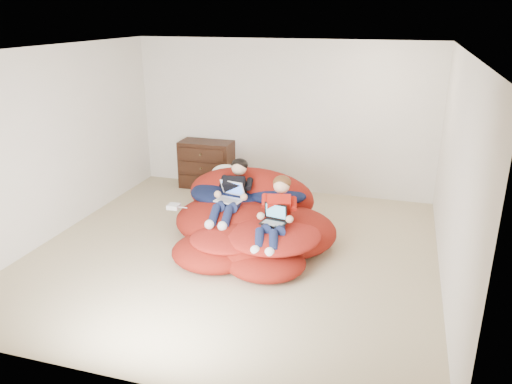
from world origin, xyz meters
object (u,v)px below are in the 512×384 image
(older_boy, at_px, (233,190))
(laptop_black, at_px, (274,218))
(dresser, at_px, (207,164))
(younger_boy, at_px, (276,211))
(beanbag_pile, at_px, (250,222))
(laptop_white, at_px, (230,195))

(older_boy, distance_m, laptop_black, 0.89)
(dresser, xyz_separation_m, older_boy, (1.10, -1.79, 0.26))
(older_boy, height_order, younger_boy, older_boy)
(dresser, distance_m, younger_boy, 2.88)
(older_boy, bearing_deg, younger_boy, -31.62)
(beanbag_pile, height_order, laptop_black, beanbag_pile)
(laptop_white, relative_size, laptop_black, 1.20)
(beanbag_pile, distance_m, younger_boy, 0.67)
(dresser, bearing_deg, laptop_black, -51.93)
(dresser, xyz_separation_m, beanbag_pile, (1.37, -1.87, -0.14))
(dresser, relative_size, beanbag_pile, 0.40)
(older_boy, height_order, laptop_black, older_boy)
(beanbag_pile, height_order, older_boy, older_boy)
(older_boy, xyz_separation_m, younger_boy, (0.71, -0.44, -0.05))
(dresser, bearing_deg, older_boy, -58.40)
(beanbag_pile, relative_size, older_boy, 2.02)
(beanbag_pile, xyz_separation_m, younger_boy, (0.44, -0.36, 0.35))
(beanbag_pile, relative_size, younger_boy, 2.14)
(younger_boy, distance_m, laptop_black, 0.10)
(older_boy, bearing_deg, laptop_black, -36.42)
(older_boy, height_order, laptop_white, older_boy)
(beanbag_pile, distance_m, older_boy, 0.49)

